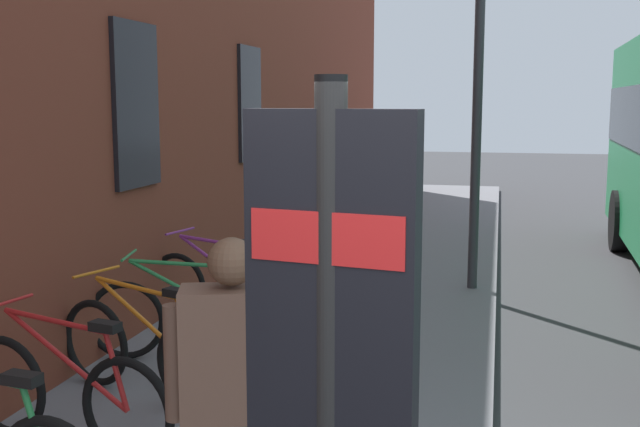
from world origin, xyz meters
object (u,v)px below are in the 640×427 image
object	(u,v)px
bicycle_end_of_row	(185,317)
bicycle_under_window	(65,394)
bicycle_nearest_sign	(143,350)
street_lamp	(480,12)
pedestrian_crossing_street	(272,324)
pedestrian_near_bus	(233,376)
transit_info_sign	(330,337)
bicycle_mid_rack	(219,289)

from	to	relation	value
bicycle_end_of_row	bicycle_under_window	bearing A→B (deg)	178.41
bicycle_nearest_sign	street_lamp	xyz separation A→B (m)	(4.27, -2.39, 2.98)
pedestrian_crossing_street	bicycle_end_of_row	bearing A→B (deg)	37.56
pedestrian_near_bus	transit_info_sign	bearing A→B (deg)	-146.22
bicycle_under_window	street_lamp	world-z (taller)	street_lamp
bicycle_under_window	pedestrian_crossing_street	size ratio (longest dim) A/B	1.15
transit_info_sign	pedestrian_near_bus	xyz separation A→B (m)	(1.04, 0.70, -0.56)
bicycle_nearest_sign	bicycle_mid_rack	bearing A→B (deg)	3.37
transit_info_sign	bicycle_end_of_row	bearing A→B (deg)	29.04
bicycle_nearest_sign	pedestrian_crossing_street	size ratio (longest dim) A/B	1.12
pedestrian_crossing_street	pedestrian_near_bus	xyz separation A→B (m)	(-1.21, -0.18, 0.11)
bicycle_mid_rack	pedestrian_near_bus	world-z (taller)	pedestrian_near_bus
pedestrian_near_bus	street_lamp	bearing A→B (deg)	-8.18
bicycle_nearest_sign	pedestrian_near_bus	distance (m)	2.60
bicycle_under_window	street_lamp	distance (m)	6.51
bicycle_nearest_sign	bicycle_end_of_row	size ratio (longest dim) A/B	0.97
bicycle_mid_rack	street_lamp	world-z (taller)	street_lamp
transit_info_sign	pedestrian_crossing_street	bearing A→B (deg)	21.23
pedestrian_near_bus	street_lamp	distance (m)	6.78
bicycle_end_of_row	pedestrian_near_bus	distance (m)	3.40
bicycle_end_of_row	pedestrian_near_bus	xyz separation A→B (m)	(-2.97, -1.53, 0.65)
bicycle_mid_rack	bicycle_nearest_sign	bearing A→B (deg)	-176.63
bicycle_end_of_row	pedestrian_near_bus	world-z (taller)	pedestrian_near_bus
bicycle_nearest_sign	bicycle_mid_rack	size ratio (longest dim) A/B	0.98
bicycle_under_window	bicycle_end_of_row	bearing A→B (deg)	-1.59
bicycle_nearest_sign	street_lamp	distance (m)	5.73
transit_info_sign	street_lamp	distance (m)	7.56
street_lamp	bicycle_under_window	bearing A→B (deg)	154.55
bicycle_nearest_sign	bicycle_mid_rack	distance (m)	2.01
street_lamp	bicycle_mid_rack	bearing A→B (deg)	132.19
bicycle_nearest_sign	pedestrian_crossing_street	world-z (taller)	pedestrian_crossing_street
bicycle_nearest_sign	transit_info_sign	world-z (taller)	transit_info_sign
street_lamp	pedestrian_crossing_street	bearing A→B (deg)	167.99
bicycle_end_of_row	pedestrian_crossing_street	world-z (taller)	pedestrian_crossing_street
bicycle_end_of_row	pedestrian_crossing_street	distance (m)	2.28
transit_info_sign	pedestrian_near_bus	size ratio (longest dim) A/B	1.41
bicycle_under_window	transit_info_sign	bearing A→B (deg)	-132.95
bicycle_mid_rack	bicycle_end_of_row	bearing A→B (deg)	-176.24
pedestrian_crossing_street	street_lamp	world-z (taller)	street_lamp
bicycle_under_window	transit_info_sign	xyz separation A→B (m)	(-2.12, -2.28, 1.21)
bicycle_mid_rack	pedestrian_near_bus	size ratio (longest dim) A/B	1.02
bicycle_end_of_row	transit_info_sign	bearing A→B (deg)	-150.96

